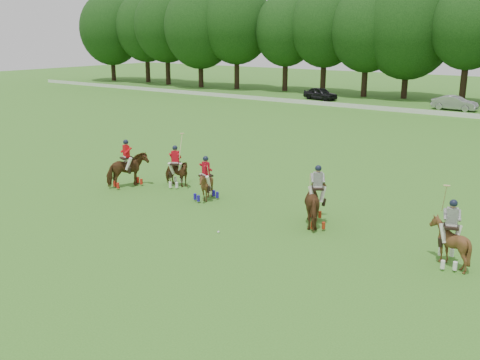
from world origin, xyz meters
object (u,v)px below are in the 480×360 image
Objects in this scene: polo_red_b at (176,172)px; polo_ball at (218,232)px; car_mid at (455,103)px; polo_stripe_b at (449,242)px; polo_red_a at (127,170)px; polo_stripe_a at (317,203)px; car_left at (320,94)px; polo_red_c at (206,185)px.

polo_ball is at bearing -34.32° from polo_red_b.
polo_stripe_b reaches higher than car_mid.
car_mid is 38.98m from polo_red_a.
polo_stripe_b is at bearing -1.09° from polo_red_a.
polo_ball is at bearing -131.27° from polo_stripe_a.
polo_red_b reaches higher than car_left.
polo_red_a is 8.13m from polo_ball.
polo_red_c is at bearing 6.73° from polo_red_a.
polo_red_c is 4.35m from polo_ball.
polo_ball is (16.77, -40.99, -0.67)m from car_left.
polo_red_c is at bearing -146.57° from car_left.
polo_stripe_b is at bearing 15.11° from polo_ball.
polo_red_c is at bearing -179.87° from polo_stripe_a.
car_mid is 48.58× the size of polo_ball.
polo_stripe_b is (15.75, -0.30, -0.07)m from polo_red_a.
polo_stripe_a is at bearing 170.92° from polo_stripe_b.
polo_red_c is (13.71, -37.97, 0.02)m from car_left.
polo_red_c reaches higher than car_mid.
polo_stripe_b is (13.83, -1.77, 0.08)m from polo_red_b.
polo_stripe_a reaches higher than polo_red_a.
polo_red_c is 5.72m from polo_stripe_a.
polo_red_a reaches higher than polo_red_c.
polo_ball is at bearing -175.53° from car_mid.
car_left is 42.64m from polo_stripe_a.
polo_red_b is at bearing -149.91° from car_left.
polo_red_a is 0.97× the size of polo_stripe_a.
polo_stripe_a is at bearing 0.13° from polo_red_c.
polo_red_a reaches higher than polo_ball.
car_left is 39.57m from polo_red_a.
polo_red_b is 1.26× the size of polo_red_c.
polo_red_c reaches higher than car_left.
car_mid is at bearing 87.97° from polo_red_c.
car_mid is (15.05, 0.00, 0.00)m from car_left.
polo_stripe_b is at bearing -4.36° from polo_red_c.
car_left is 1.70× the size of polo_stripe_a.
polo_stripe_b is (9.76, -38.82, 0.10)m from car_mid.
polo_stripe_a is at bearing 48.73° from polo_ball.
polo_red_b is at bearing 172.69° from polo_stripe_b.
car_mid is at bearing 92.40° from polo_ball.
car_mid is at bearing -76.43° from car_left.
polo_red_c is at bearing 135.36° from polo_ball.
polo_stripe_a is (4.38, -37.96, 0.20)m from car_mid.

